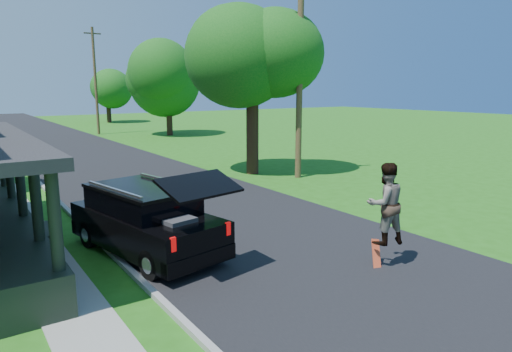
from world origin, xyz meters
TOP-DOWN VIEW (x-y plane):
  - ground at (0.00, 0.00)m, footprint 140.00×140.00m
  - street at (0.00, 20.00)m, footprint 8.00×120.00m
  - curb at (-4.05, 20.00)m, footprint 0.15×120.00m
  - black_suv at (-3.20, 3.63)m, footprint 2.85×5.41m
  - skateboarder at (1.26, -0.49)m, footprint 1.14×0.99m
  - skateboard at (1.15, -0.39)m, footprint 0.42×0.42m
  - tree_right_near at (5.45, 11.64)m, footprint 6.50×6.15m
  - tree_right_mid at (9.77, 31.80)m, footprint 7.45×7.55m
  - tree_right_far at (9.85, 50.73)m, footprint 5.20×5.00m
  - utility_pole_near at (6.77, 9.48)m, footprint 1.82×0.39m
  - utility_pole_far at (4.63, 36.45)m, footprint 1.53×0.25m

SIDE VIEW (x-z plane):
  - ground at x=0.00m, z-range 0.00..0.00m
  - street at x=0.00m, z-range -0.01..0.01m
  - curb at x=-4.05m, z-range -0.06..0.06m
  - skateboard at x=1.15m, z-range -0.06..0.62m
  - black_suv at x=-3.20m, z-range -0.28..2.12m
  - skateboarder at x=1.26m, z-range 0.59..2.59m
  - tree_right_far at x=9.85m, z-range 1.08..8.59m
  - utility_pole_far at x=4.63m, z-range 0.14..9.89m
  - utility_pole_near at x=6.77m, z-range 0.16..10.16m
  - tree_right_mid at x=9.77m, z-range 1.22..10.42m
  - tree_right_near at x=5.45m, z-range 1.51..10.57m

